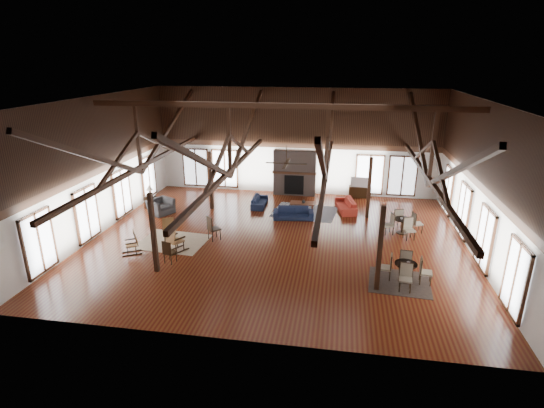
% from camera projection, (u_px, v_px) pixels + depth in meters
% --- Properties ---
extents(floor, '(16.00, 16.00, 0.00)m').
position_uv_depth(floor, '(277.00, 240.00, 18.49)').
color(floor, '#612E14').
rests_on(floor, ground).
extents(ceiling, '(16.00, 14.00, 0.02)m').
position_uv_depth(ceiling, '(278.00, 99.00, 16.52)').
color(ceiling, black).
rests_on(ceiling, wall_back).
extents(wall_back, '(16.00, 0.02, 6.00)m').
position_uv_depth(wall_back, '(296.00, 142.00, 24.02)').
color(wall_back, silver).
rests_on(wall_back, floor).
extents(wall_front, '(16.00, 0.02, 6.00)m').
position_uv_depth(wall_front, '(236.00, 243.00, 10.98)').
color(wall_front, silver).
rests_on(wall_front, floor).
extents(wall_left, '(0.02, 14.00, 6.00)m').
position_uv_depth(wall_left, '(99.00, 166.00, 18.73)').
color(wall_left, silver).
rests_on(wall_left, floor).
extents(wall_right, '(0.02, 14.00, 6.00)m').
position_uv_depth(wall_right, '(483.00, 183.00, 16.27)').
color(wall_right, silver).
rests_on(wall_right, floor).
extents(roof_truss, '(15.60, 14.07, 3.14)m').
position_uv_depth(roof_truss, '(277.00, 149.00, 17.16)').
color(roof_truss, black).
rests_on(roof_truss, wall_back).
extents(post_grid, '(8.16, 7.16, 3.05)m').
position_uv_depth(post_grid, '(277.00, 207.00, 17.99)').
color(post_grid, black).
rests_on(post_grid, floor).
extents(fireplace, '(2.50, 0.69, 2.60)m').
position_uv_depth(fireplace, '(295.00, 173.00, 24.28)').
color(fireplace, '#6D5B53').
rests_on(fireplace, floor).
extents(ceiling_fan, '(1.60, 1.60, 0.75)m').
position_uv_depth(ceiling_fan, '(286.00, 163.00, 16.25)').
color(ceiling_fan, black).
rests_on(ceiling_fan, roof_truss).
extents(sofa_navy_front, '(2.05, 1.01, 0.57)m').
position_uv_depth(sofa_navy_front, '(293.00, 213.00, 20.87)').
color(sofa_navy_front, '#141C38').
rests_on(sofa_navy_front, floor).
extents(sofa_navy_left, '(1.76, 0.72, 0.51)m').
position_uv_depth(sofa_navy_left, '(260.00, 201.00, 22.66)').
color(sofa_navy_left, '#141D38').
rests_on(sofa_navy_left, floor).
extents(sofa_orange, '(2.14, 1.19, 0.59)m').
position_uv_depth(sofa_orange, '(346.00, 205.00, 22.00)').
color(sofa_orange, '#B22F22').
rests_on(sofa_orange, floor).
extents(coffee_table, '(1.25, 0.63, 0.48)m').
position_uv_depth(coffee_table, '(302.00, 204.00, 21.80)').
color(coffee_table, brown).
rests_on(coffee_table, floor).
extents(vase, '(0.20, 0.20, 0.20)m').
position_uv_depth(vase, '(304.00, 201.00, 21.71)').
color(vase, '#B2B2B2').
rests_on(vase, coffee_table).
extents(armchair, '(1.49, 1.43, 0.75)m').
position_uv_depth(armchair, '(161.00, 206.00, 21.54)').
color(armchair, '#2F3032').
rests_on(armchair, floor).
extents(side_table_lamp, '(0.49, 0.49, 1.25)m').
position_uv_depth(side_table_lamp, '(150.00, 199.00, 22.37)').
color(side_table_lamp, black).
rests_on(side_table_lamp, floor).
extents(rocking_chair_a, '(0.75, 0.95, 1.09)m').
position_uv_depth(rocking_chair_a, '(169.00, 230.00, 18.28)').
color(rocking_chair_a, brown).
rests_on(rocking_chair_a, floor).
extents(rocking_chair_b, '(0.88, 1.01, 1.16)m').
position_uv_depth(rocking_chair_b, '(174.00, 240.00, 17.21)').
color(rocking_chair_b, brown).
rests_on(rocking_chair_b, floor).
extents(rocking_chair_c, '(0.86, 0.73, 0.99)m').
position_uv_depth(rocking_chair_c, '(133.00, 243.00, 17.12)').
color(rocking_chair_c, brown).
rests_on(rocking_chair_c, floor).
extents(side_chair_a, '(0.66, 0.66, 1.10)m').
position_uv_depth(side_chair_a, '(212.00, 226.00, 18.30)').
color(side_chair_a, black).
rests_on(side_chair_a, floor).
extents(side_chair_b, '(0.49, 0.49, 0.95)m').
position_uv_depth(side_chair_b, '(168.00, 250.00, 16.24)').
color(side_chair_b, black).
rests_on(side_chair_b, floor).
extents(cafe_table_near, '(1.85, 1.85, 0.95)m').
position_uv_depth(cafe_table_near, '(405.00, 269.00, 14.99)').
color(cafe_table_near, black).
rests_on(cafe_table_near, floor).
extents(cafe_table_far, '(1.87, 1.87, 0.95)m').
position_uv_depth(cafe_table_far, '(403.00, 223.00, 19.08)').
color(cafe_table_far, black).
rests_on(cafe_table_far, floor).
extents(cup_near, '(0.14, 0.14, 0.10)m').
position_uv_depth(cup_near, '(408.00, 263.00, 14.84)').
color(cup_near, '#B2B2B2').
rests_on(cup_near, cafe_table_near).
extents(cup_far, '(0.11, 0.11, 0.09)m').
position_uv_depth(cup_far, '(402.00, 218.00, 18.95)').
color(cup_far, '#B2B2B2').
rests_on(cup_far, cafe_table_far).
extents(tv_console, '(1.22, 0.46, 0.61)m').
position_uv_depth(tv_console, '(360.00, 192.00, 24.10)').
color(tv_console, black).
rests_on(tv_console, floor).
extents(television, '(1.01, 0.22, 0.58)m').
position_uv_depth(television, '(360.00, 182.00, 23.91)').
color(television, '#B2B2B2').
rests_on(television, tv_console).
extents(rug_tan, '(2.98, 2.43, 0.01)m').
position_uv_depth(rug_tan, '(173.00, 242.00, 18.33)').
color(rug_tan, tan).
rests_on(rug_tan, floor).
extents(rug_navy, '(3.42, 2.75, 0.01)m').
position_uv_depth(rug_navy, '(305.00, 212.00, 21.86)').
color(rug_navy, '#16213F').
rests_on(rug_navy, floor).
extents(rug_dark, '(2.26, 2.09, 0.01)m').
position_uv_depth(rug_dark, '(399.00, 282.00, 15.04)').
color(rug_dark, black).
rests_on(rug_dark, floor).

